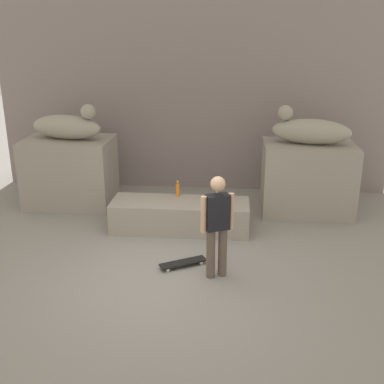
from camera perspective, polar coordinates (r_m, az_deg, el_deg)
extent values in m
plane|color=gray|center=(7.74, -3.01, -10.04)|extent=(40.00, 40.00, 0.00)
cube|color=gray|center=(11.55, 0.14, 13.57)|extent=(9.26, 0.60, 5.28)
cube|color=gray|center=(10.84, -14.39, 2.36)|extent=(1.87, 1.28, 1.49)
cube|color=gray|center=(10.35, 13.67, 1.62)|extent=(1.87, 1.28, 1.49)
ellipsoid|color=#9B9686|center=(10.60, -14.84, 7.55)|extent=(1.68, 0.88, 0.52)
sphere|color=#9B9686|center=(10.26, -12.35, 9.40)|extent=(0.32, 0.32, 0.32)
ellipsoid|color=#9B9686|center=(10.11, 14.12, 7.05)|extent=(1.68, 0.87, 0.52)
sphere|color=#9B9686|center=(10.08, 11.13, 9.30)|extent=(0.32, 0.32, 0.32)
cube|color=gray|center=(9.29, -1.44, -2.84)|extent=(2.67, 0.88, 0.58)
cylinder|color=brown|center=(7.59, 3.68, -7.18)|extent=(0.14, 0.14, 0.82)
cylinder|color=brown|center=(7.53, 2.26, -7.40)|extent=(0.14, 0.14, 0.82)
cube|color=black|center=(7.28, 3.07, -2.43)|extent=(0.41, 0.33, 0.56)
sphere|color=tan|center=(7.12, 3.13, 0.98)|extent=(0.23, 0.23, 0.23)
cylinder|color=tan|center=(7.36, 4.70, -2.29)|extent=(0.09, 0.09, 0.58)
cylinder|color=tan|center=(7.21, 1.39, -2.71)|extent=(0.09, 0.09, 0.58)
cube|color=black|center=(8.00, -1.08, -8.45)|extent=(0.80, 0.57, 0.02)
cylinder|color=white|center=(7.86, -2.91, -9.33)|extent=(0.06, 0.05, 0.06)
cylinder|color=white|center=(7.97, -3.29, -8.89)|extent=(0.06, 0.05, 0.06)
cylinder|color=white|center=(8.07, 1.10, -8.50)|extent=(0.06, 0.05, 0.06)
cylinder|color=white|center=(8.18, 0.67, -8.08)|extent=(0.06, 0.05, 0.06)
cylinder|color=red|center=(8.93, 2.98, -1.04)|extent=(0.06, 0.06, 0.22)
cylinder|color=red|center=(8.89, 3.00, -0.20)|extent=(0.03, 0.03, 0.06)
cylinder|color=yellow|center=(8.87, 3.00, 0.02)|extent=(0.04, 0.04, 0.01)
cylinder|color=orange|center=(9.44, -1.71, 0.20)|extent=(0.08, 0.08, 0.25)
cylinder|color=orange|center=(9.39, -1.72, 1.08)|extent=(0.03, 0.03, 0.06)
cylinder|color=yellow|center=(9.38, -1.72, 1.29)|extent=(0.04, 0.04, 0.01)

